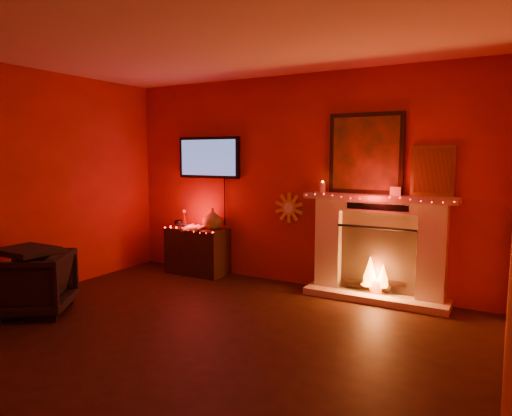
{
  "coord_description": "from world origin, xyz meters",
  "views": [
    {
      "loc": [
        2.49,
        -2.87,
        1.69
      ],
      "look_at": [
        -0.1,
        1.7,
        1.07
      ],
      "focal_mm": 32.0,
      "sensor_mm": 36.0,
      "label": 1
    }
  ],
  "objects_px": {
    "fireplace": "(378,238)",
    "armchair": "(33,283)",
    "tv": "(209,158)",
    "sunburst_clock": "(289,208)",
    "console_table": "(198,247)"
  },
  "relations": [
    {
      "from": "fireplace",
      "to": "tv",
      "type": "distance_m",
      "value": 2.61
    },
    {
      "from": "fireplace",
      "to": "console_table",
      "type": "distance_m",
      "value": 2.54
    },
    {
      "from": "fireplace",
      "to": "sunburst_clock",
      "type": "height_order",
      "value": "fireplace"
    },
    {
      "from": "fireplace",
      "to": "armchair",
      "type": "bearing_deg",
      "value": -142.62
    },
    {
      "from": "fireplace",
      "to": "console_table",
      "type": "height_order",
      "value": "fireplace"
    },
    {
      "from": "fireplace",
      "to": "console_table",
      "type": "relative_size",
      "value": 2.31
    },
    {
      "from": "tv",
      "to": "console_table",
      "type": "bearing_deg",
      "value": -109.73
    },
    {
      "from": "tv",
      "to": "armchair",
      "type": "distance_m",
      "value": 2.79
    },
    {
      "from": "tv",
      "to": "console_table",
      "type": "xyz_separation_m",
      "value": [
        -0.07,
        -0.19,
        -1.27
      ]
    },
    {
      "from": "tv",
      "to": "fireplace",
      "type": "bearing_deg",
      "value": -1.5
    },
    {
      "from": "sunburst_clock",
      "to": "console_table",
      "type": "xyz_separation_m",
      "value": [
        -1.32,
        -0.22,
        -0.62
      ]
    },
    {
      "from": "fireplace",
      "to": "armchair",
      "type": "xyz_separation_m",
      "value": [
        -3.04,
        -2.32,
        -0.39
      ]
    },
    {
      "from": "tv",
      "to": "armchair",
      "type": "xyz_separation_m",
      "value": [
        -0.6,
        -2.39,
        -1.32
      ]
    },
    {
      "from": "fireplace",
      "to": "console_table",
      "type": "xyz_separation_m",
      "value": [
        -2.51,
        -0.13,
        -0.35
      ]
    },
    {
      "from": "tv",
      "to": "armchair",
      "type": "height_order",
      "value": "tv"
    }
  ]
}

